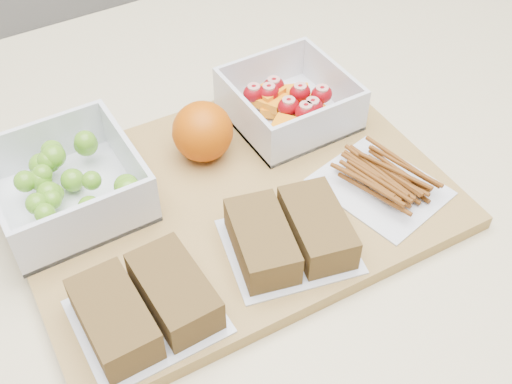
% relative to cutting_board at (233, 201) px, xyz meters
% --- Properties ---
extents(cutting_board, '(0.43, 0.31, 0.02)m').
position_rel_cutting_board_xyz_m(cutting_board, '(0.00, 0.00, 0.00)').
color(cutting_board, '#A58144').
rests_on(cutting_board, counter).
extents(grape_container, '(0.14, 0.14, 0.06)m').
position_rel_cutting_board_xyz_m(grape_container, '(-0.14, 0.08, 0.03)').
color(grape_container, silver).
rests_on(grape_container, cutting_board).
extents(fruit_container, '(0.13, 0.13, 0.05)m').
position_rel_cutting_board_xyz_m(fruit_container, '(0.12, 0.08, 0.03)').
color(fruit_container, silver).
rests_on(fruit_container, cutting_board).
extents(orange, '(0.06, 0.06, 0.06)m').
position_rel_cutting_board_xyz_m(orange, '(0.00, 0.07, 0.04)').
color(orange, '#C55104').
rests_on(orange, cutting_board).
extents(sandwich_bag_left, '(0.12, 0.10, 0.04)m').
position_rel_cutting_board_xyz_m(sandwich_bag_left, '(-0.13, -0.09, 0.03)').
color(sandwich_bag_left, silver).
rests_on(sandwich_bag_left, cutting_board).
extents(sandwich_bag_center, '(0.14, 0.13, 0.04)m').
position_rel_cutting_board_xyz_m(sandwich_bag_center, '(0.01, -0.09, 0.03)').
color(sandwich_bag_center, silver).
rests_on(sandwich_bag_center, cutting_board).
extents(pretzel_bag, '(0.12, 0.14, 0.03)m').
position_rel_cutting_board_xyz_m(pretzel_bag, '(0.14, -0.07, 0.02)').
color(pretzel_bag, silver).
rests_on(pretzel_bag, cutting_board).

